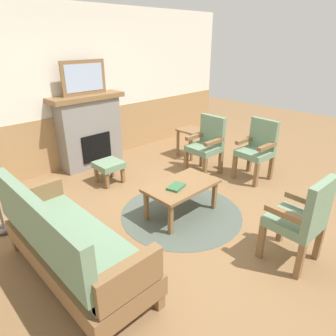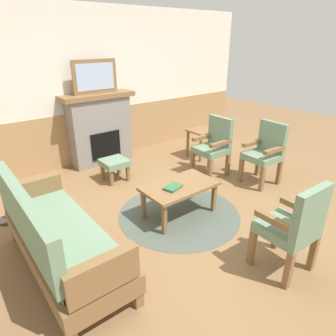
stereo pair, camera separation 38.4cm
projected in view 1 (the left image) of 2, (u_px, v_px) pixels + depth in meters
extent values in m
plane|color=olive|center=(186.00, 213.00, 4.03)|extent=(14.00, 14.00, 0.00)
cube|color=silver|center=(78.00, 89.00, 5.19)|extent=(7.20, 0.12, 2.70)
cube|color=#A87F51|center=(85.00, 138.00, 5.50)|extent=(7.20, 0.02, 0.95)
cube|color=gray|center=(90.00, 133.00, 5.33)|extent=(1.10, 0.36, 1.20)
cube|color=black|center=(97.00, 147.00, 5.29)|extent=(0.56, 0.02, 0.48)
cube|color=brown|center=(86.00, 97.00, 5.07)|extent=(1.30, 0.44, 0.08)
cube|color=brown|center=(84.00, 78.00, 4.95)|extent=(0.80, 0.03, 0.56)
cube|color=#9EB2D1|center=(84.00, 78.00, 4.93)|extent=(0.68, 0.01, 0.44)
cube|color=brown|center=(159.00, 300.00, 2.60)|extent=(0.08, 0.08, 0.16)
cube|color=brown|center=(67.00, 222.00, 3.70)|extent=(0.08, 0.08, 0.16)
cube|color=brown|center=(17.00, 243.00, 3.31)|extent=(0.08, 0.08, 0.16)
cube|color=brown|center=(77.00, 253.00, 2.88)|extent=(0.70, 1.80, 0.20)
cube|color=gray|center=(75.00, 240.00, 2.82)|extent=(0.60, 1.70, 0.12)
cube|color=gray|center=(37.00, 225.00, 2.50)|extent=(0.10, 1.70, 0.50)
cube|color=brown|center=(129.00, 279.00, 2.22)|extent=(0.60, 0.10, 0.30)
cube|color=brown|center=(36.00, 198.00, 3.33)|extent=(0.60, 0.10, 0.30)
cube|color=brown|center=(171.00, 219.00, 3.53)|extent=(0.05, 0.05, 0.40)
cube|color=brown|center=(214.00, 195.00, 4.06)|extent=(0.05, 0.05, 0.40)
cube|color=brown|center=(146.00, 206.00, 3.81)|extent=(0.05, 0.05, 0.40)
cube|color=brown|center=(190.00, 185.00, 4.35)|extent=(0.05, 0.05, 0.40)
cube|color=brown|center=(182.00, 185.00, 3.85)|extent=(0.96, 0.56, 0.04)
cylinder|color=#4C564C|center=(181.00, 213.00, 4.02)|extent=(1.62, 1.62, 0.01)
cube|color=#33663D|center=(176.00, 187.00, 3.74)|extent=(0.27, 0.21, 0.03)
cube|color=brown|center=(107.00, 181.00, 4.63)|extent=(0.05, 0.05, 0.26)
cube|color=brown|center=(123.00, 175.00, 4.82)|extent=(0.05, 0.05, 0.26)
cube|color=brown|center=(97.00, 175.00, 4.83)|extent=(0.05, 0.05, 0.26)
cube|color=brown|center=(112.00, 170.00, 5.02)|extent=(0.05, 0.05, 0.26)
cube|color=gray|center=(109.00, 165.00, 4.75)|extent=(0.40, 0.40, 0.10)
cube|color=brown|center=(256.00, 175.00, 4.66)|extent=(0.06, 0.06, 0.40)
cube|color=brown|center=(235.00, 167.00, 4.95)|extent=(0.06, 0.06, 0.40)
cube|color=brown|center=(271.00, 168.00, 4.91)|extent=(0.06, 0.06, 0.40)
cube|color=brown|center=(250.00, 161.00, 5.21)|extent=(0.06, 0.06, 0.40)
cube|color=gray|center=(254.00, 153.00, 4.83)|extent=(0.51, 0.51, 0.10)
cube|color=gray|center=(264.00, 134.00, 4.84)|extent=(0.11, 0.48, 0.48)
cube|color=brown|center=(267.00, 147.00, 4.62)|extent=(0.44, 0.10, 0.06)
cube|color=brown|center=(245.00, 140.00, 4.91)|extent=(0.44, 0.10, 0.06)
cube|color=brown|center=(205.00, 169.00, 4.87)|extent=(0.06, 0.06, 0.40)
cube|color=brown|center=(186.00, 162.00, 5.14)|extent=(0.06, 0.06, 0.40)
cube|color=brown|center=(221.00, 162.00, 5.13)|extent=(0.06, 0.06, 0.40)
cube|color=brown|center=(202.00, 156.00, 5.41)|extent=(0.06, 0.06, 0.40)
cube|color=gray|center=(204.00, 149.00, 5.04)|extent=(0.49, 0.49, 0.10)
cube|color=gray|center=(213.00, 130.00, 5.05)|extent=(0.09, 0.48, 0.48)
cube|color=brown|center=(214.00, 142.00, 4.83)|extent=(0.44, 0.08, 0.06)
cube|color=brown|center=(195.00, 136.00, 5.10)|extent=(0.44, 0.08, 0.06)
cube|color=brown|center=(261.00, 241.00, 3.15)|extent=(0.06, 0.06, 0.40)
cube|color=brown|center=(281.00, 226.00, 3.41)|extent=(0.06, 0.06, 0.40)
cube|color=brown|center=(300.00, 261.00, 2.87)|extent=(0.06, 0.06, 0.40)
cube|color=brown|center=(319.00, 243.00, 3.13)|extent=(0.06, 0.06, 0.40)
cube|color=gray|center=(294.00, 222.00, 3.04)|extent=(0.50, 0.50, 0.10)
cube|color=gray|center=(319.00, 205.00, 2.79)|extent=(0.48, 0.10, 0.48)
cube|color=brown|center=(286.00, 215.00, 2.85)|extent=(0.09, 0.44, 0.06)
cube|color=brown|center=(306.00, 201.00, 3.10)|extent=(0.09, 0.44, 0.06)
cube|color=brown|center=(178.00, 143.00, 5.87)|extent=(0.04, 0.04, 0.52)
cube|color=brown|center=(190.00, 139.00, 6.10)|extent=(0.04, 0.04, 0.52)
cube|color=brown|center=(192.00, 148.00, 5.64)|extent=(0.04, 0.04, 0.52)
cube|color=brown|center=(204.00, 143.00, 5.87)|extent=(0.04, 0.04, 0.52)
cube|color=brown|center=(191.00, 130.00, 5.76)|extent=(0.44, 0.44, 0.03)
cylinder|color=#332D28|center=(5.00, 229.00, 3.66)|extent=(0.24, 0.24, 0.03)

